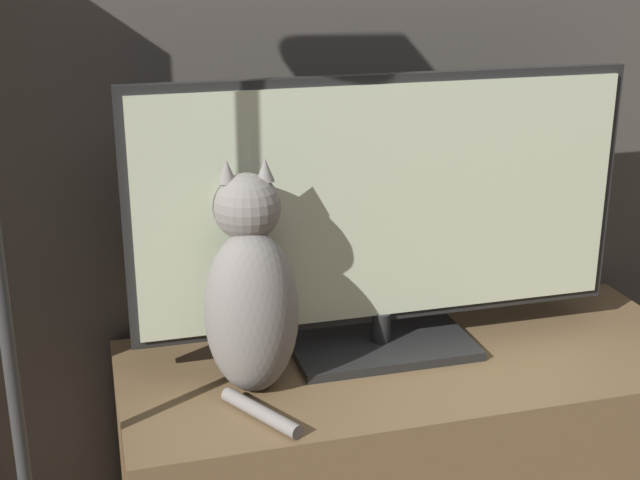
# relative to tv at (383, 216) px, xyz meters

# --- Properties ---
(tv_stand) EXTENTS (1.27, 0.53, 0.54)m
(tv_stand) POSITION_rel_tv_xyz_m (0.06, -0.07, -0.58)
(tv_stand) COLOR brown
(tv_stand) RESTS_ON ground_plane
(tv) EXTENTS (1.07, 0.24, 0.60)m
(tv) POSITION_rel_tv_xyz_m (0.00, 0.00, 0.00)
(tv) COLOR black
(tv) RESTS_ON tv_stand
(cat) EXTENTS (0.20, 0.32, 0.47)m
(cat) POSITION_rel_tv_xyz_m (-0.31, -0.10, -0.11)
(cat) COLOR gray
(cat) RESTS_ON tv_stand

